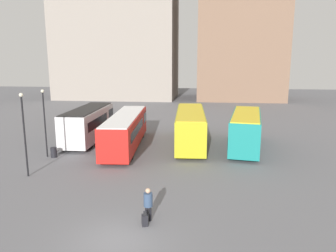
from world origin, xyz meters
The scene contains 11 objects.
ground_plane centered at (0.00, 0.00, 0.00)m, with size 160.00×160.00×0.00m, color slate.
building_block_right centered at (10.80, 56.16, 18.31)m, with size 16.92×13.73×36.62m.
bus_0 centered at (-7.68, 17.93, 1.79)m, with size 2.81×9.61×3.31m.
bus_1 centered at (-3.38, 15.98, 1.68)m, with size 3.34×12.34×3.07m.
bus_2 centered at (2.55, 17.60, 1.79)m, with size 3.15×11.22×3.28m.
bus_3 centered at (7.69, 16.81, 1.77)m, with size 3.86×9.80×3.28m.
traveler centered at (1.13, 2.00, 1.05)m, with size 0.58×0.58×1.76m.
suitcase centered at (1.04, 1.50, 0.29)m, with size 0.37×0.39×0.83m.
lamp_post_0 centered at (-9.28, 12.12, 3.35)m, with size 0.28×0.28×5.69m.
lamp_post_1 centered at (-8.42, 7.50, 3.45)m, with size 0.28×0.28×5.89m.
trash_bin centered at (-8.65, 12.04, 0.42)m, with size 0.52×0.52×0.85m.
Camera 1 is at (3.85, -13.21, 8.11)m, focal length 35.00 mm.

